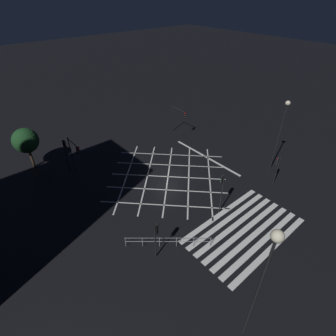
% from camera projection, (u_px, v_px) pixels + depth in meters
% --- Properties ---
extents(ground_plane, '(200.00, 200.00, 0.00)m').
position_uv_depth(ground_plane, '(168.00, 177.00, 30.24)').
color(ground_plane, black).
extents(road_markings, '(16.15, 21.62, 0.01)m').
position_uv_depth(road_markings, '(214.00, 206.00, 26.23)').
color(road_markings, silver).
rests_on(road_markings, ground_plane).
extents(traffic_light_ne_cross, '(0.36, 2.76, 4.01)m').
position_uv_depth(traffic_light_ne_cross, '(179.00, 116.00, 37.04)').
color(traffic_light_ne_cross, black).
rests_on(traffic_light_ne_cross, ground_plane).
extents(traffic_light_nw_cross, '(0.36, 2.81, 4.47)m').
position_uv_depth(traffic_light_nw_cross, '(75.00, 151.00, 28.51)').
color(traffic_light_nw_cross, black).
rests_on(traffic_light_nw_cross, ground_plane).
extents(traffic_light_nw_main, '(0.39, 0.36, 4.11)m').
position_uv_depth(traffic_light_nw_main, '(65.00, 149.00, 29.54)').
color(traffic_light_nw_main, black).
rests_on(traffic_light_nw_main, ground_plane).
extents(traffic_light_median_south, '(0.36, 0.39, 4.45)m').
position_uv_depth(traffic_light_median_south, '(222.00, 186.00, 23.76)').
color(traffic_light_median_south, black).
rests_on(traffic_light_median_south, ground_plane).
extents(traffic_light_se_cross, '(0.36, 0.39, 3.42)m').
position_uv_depth(traffic_light_se_cross, '(277.00, 165.00, 27.79)').
color(traffic_light_se_cross, black).
rests_on(traffic_light_se_cross, ground_plane).
extents(traffic_light_sw_main, '(0.39, 0.36, 3.68)m').
position_uv_depth(traffic_light_sw_main, '(156.00, 234.00, 19.94)').
color(traffic_light_sw_main, black).
rests_on(traffic_light_sw_main, ground_plane).
extents(street_lamp_east, '(0.62, 0.62, 9.49)m').
position_uv_depth(street_lamp_east, '(267.00, 264.00, 12.61)').
color(street_lamp_east, black).
rests_on(street_lamp_east, ground_plane).
extents(street_lamp_west, '(0.51, 0.51, 8.50)m').
position_uv_depth(street_lamp_west, '(282.00, 123.00, 28.09)').
color(street_lamp_west, black).
rests_on(street_lamp_west, ground_plane).
extents(street_tree_near, '(2.89, 2.89, 5.06)m').
position_uv_depth(street_tree_near, '(26.00, 141.00, 29.84)').
color(street_tree_near, '#473323').
rests_on(street_tree_near, ground_plane).
extents(pedestrian_railing, '(5.49, 4.66, 1.05)m').
position_uv_depth(pedestrian_railing, '(168.00, 241.00, 21.84)').
color(pedestrian_railing, '#9EA0A5').
rests_on(pedestrian_railing, ground_plane).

